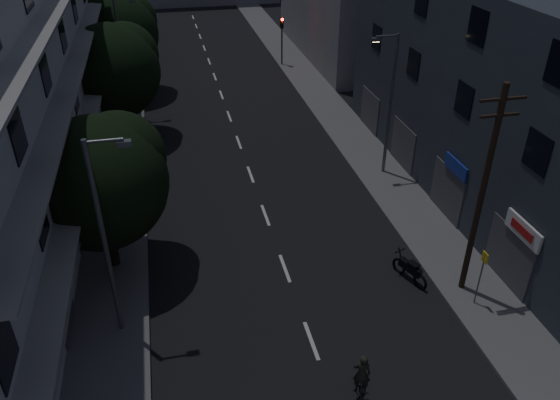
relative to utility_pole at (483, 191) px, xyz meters
name	(u,v)px	position (x,y,z in m)	size (l,w,h in m)	color
ground	(238,139)	(-7.02, 17.01, -4.87)	(160.00, 160.00, 0.00)	black
sidewalk_left	(121,149)	(-14.52, 17.01, -4.79)	(3.00, 90.00, 0.15)	#565659
sidewalk_right	(345,128)	(0.48, 17.01, -4.79)	(3.00, 90.00, 0.15)	#565659
lane_markings	(225,105)	(-7.02, 23.26, -4.86)	(0.15, 60.50, 0.01)	beige
building_right	(513,107)	(4.97, 6.01, 0.63)	(6.19, 28.00, 11.00)	#2A3039
tree_near	(100,178)	(-14.38, 4.89, -0.34)	(5.67, 5.67, 6.99)	black
tree_mid	(113,68)	(-14.40, 18.95, -0.13)	(5.97, 5.97, 7.34)	black
tree_far	(118,31)	(-14.34, 27.41, 0.06)	(6.16, 6.16, 7.62)	black
traffic_signal_far_right	(282,31)	(-0.69, 31.72, -1.77)	(0.28, 0.37, 4.10)	black
traffic_signal_far_left	(130,40)	(-13.70, 31.66, -1.77)	(0.28, 0.37, 4.10)	black
street_lamp_left_near	(106,233)	(-13.93, 0.63, -0.27)	(1.51, 0.25, 8.00)	slate
street_lamp_right	(389,99)	(0.50, 10.48, -0.27)	(1.51, 0.25, 8.00)	#595A60
street_lamp_left_far	(123,52)	(-13.88, 22.89, -0.27)	(1.51, 0.25, 8.00)	#595B61
utility_pole	(483,191)	(0.00, 0.00, 0.00)	(1.80, 0.24, 9.00)	black
bus_stop_sign	(482,269)	(0.02, -1.03, -2.98)	(0.06, 0.35, 2.52)	#595B60
motorcycle	(410,270)	(-1.92, 1.07, -4.35)	(0.95, 1.96, 1.31)	black
cyclist	(361,385)	(-6.14, -4.40, -4.18)	(1.10, 1.71, 2.04)	black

